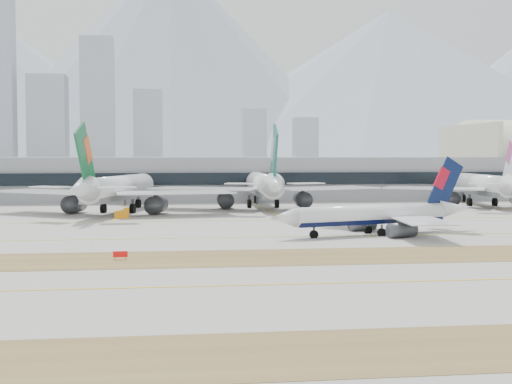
{
  "coord_description": "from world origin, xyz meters",
  "views": [
    {
      "loc": [
        -11.71,
        -140.2,
        15.86
      ],
      "look_at": [
        8.62,
        18.0,
        7.5
      ],
      "focal_mm": 50.0,
      "sensor_mm": 36.0,
      "label": 1
    }
  ],
  "objects": [
    {
      "name": "terminal",
      "position": [
        0.0,
        114.84,
        7.5
      ],
      "size": [
        280.0,
        43.1,
        15.0
      ],
      "color": "gray",
      "rests_on": "ground"
    },
    {
      "name": "apron_markings",
      "position": [
        0.0,
        -53.95,
        0.02
      ],
      "size": [
        360.0,
        122.22,
        0.06
      ],
      "color": "brown",
      "rests_on": "ground"
    },
    {
      "name": "gse_c",
      "position": [
        45.79,
        42.61,
        1.05
      ],
      "size": [
        3.55,
        2.0,
        2.6
      ],
      "color": "orange",
      "rests_on": "ground"
    },
    {
      "name": "taxiing_airliner",
      "position": [
        30.38,
        -3.35,
        3.79
      ],
      "size": [
        45.6,
        38.79,
        15.7
      ],
      "rotation": [
        0.0,
        0.0,
        3.44
      ],
      "color": "white",
      "rests_on": "ground"
    },
    {
      "name": "widebody_china_air",
      "position": [
        85.94,
        68.36,
        6.16
      ],
      "size": [
        64.69,
        63.63,
        23.18
      ],
      "rotation": [
        0.0,
        0.0,
        1.47
      ],
      "color": "white",
      "rests_on": "ground"
    },
    {
      "name": "ground",
      "position": [
        0.0,
        0.0,
        0.0
      ],
      "size": [
        3000.0,
        3000.0,
        0.0
      ],
      "primitive_type": "plane",
      "color": "#A6A49B",
      "rests_on": "ground"
    },
    {
      "name": "city_skyline",
      "position": [
        -106.76,
        453.42,
        49.8
      ],
      "size": [
        342.0,
        49.8,
        140.0
      ],
      "color": "#9AA0AF",
      "rests_on": "ground"
    },
    {
      "name": "mountain_ridge",
      "position": [
        33.0,
        1404.14,
        181.85
      ],
      "size": [
        2830.0,
        1120.0,
        470.0
      ],
      "color": "#9EA8B7",
      "rests_on": "ground"
    },
    {
      "name": "gse_b",
      "position": [
        -22.23,
        39.83,
        1.05
      ],
      "size": [
        3.55,
        2.0,
        2.6
      ],
      "color": "orange",
      "rests_on": "ground"
    },
    {
      "name": "hold_sign_left",
      "position": [
        -18.4,
        -32.0,
        0.88
      ],
      "size": [
        2.2,
        0.15,
        1.35
      ],
      "color": "red",
      "rests_on": "ground"
    },
    {
      "name": "widebody_eva",
      "position": [
        -24.68,
        55.53,
        6.4
      ],
      "size": [
        65.46,
        65.3,
        24.06
      ],
      "rotation": [
        0.0,
        0.0,
        1.32
      ],
      "color": "white",
      "rests_on": "ground"
    },
    {
      "name": "widebody_cathay",
      "position": [
        17.5,
        69.32,
        6.48
      ],
      "size": [
        68.38,
        66.73,
        24.37
      ],
      "rotation": [
        0.0,
        0.0,
        1.55
      ],
      "color": "white",
      "rests_on": "ground"
    }
  ]
}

